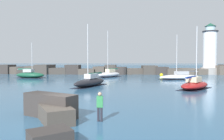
{
  "coord_description": "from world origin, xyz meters",
  "views": [
    {
      "loc": [
        3.41,
        -12.58,
        3.54
      ],
      "look_at": [
        1.65,
        26.97,
        1.88
      ],
      "focal_mm": 35.0,
      "sensor_mm": 36.0,
      "label": 1
    }
  ],
  "objects": [
    {
      "name": "foreground_rocks",
      "position": [
        -0.66,
        -0.12,
        0.6
      ],
      "size": [
        4.45,
        7.06,
        1.49
      ],
      "color": "#4C443D",
      "rests_on": "ground"
    },
    {
      "name": "sailboat_moored_4",
      "position": [
        0.72,
        35.02,
        0.67
      ],
      "size": [
        5.85,
        6.49,
        10.05
      ],
      "color": "silver",
      "rests_on": "ground"
    },
    {
      "name": "ground_plane",
      "position": [
        0.0,
        0.0,
        0.0
      ],
      "size": [
        600.0,
        600.0,
        0.0
      ],
      "primitive_type": "plane",
      "color": "#336084"
    },
    {
      "name": "mooring_buoy_orange_near",
      "position": [
        -2.39,
        22.96,
        0.29
      ],
      "size": [
        0.59,
        0.59,
        0.79
      ],
      "color": "red",
      "rests_on": "ground"
    },
    {
      "name": "sailboat_moored_5",
      "position": [
        -15.54,
        31.61,
        0.68
      ],
      "size": [
        6.56,
        3.4,
        7.29
      ],
      "color": "#195138",
      "rests_on": "ground"
    },
    {
      "name": "breakwater_jetty",
      "position": [
        2.19,
        45.66,
        1.04
      ],
      "size": [
        65.7,
        6.74,
        2.56
      ],
      "color": "#383330",
      "rests_on": "ground"
    },
    {
      "name": "sailboat_moored_0",
      "position": [
        -0.97,
        17.53,
        0.65
      ],
      "size": [
        4.64,
        7.36,
        8.53
      ],
      "color": "black",
      "rests_on": "ground"
    },
    {
      "name": "sailboat_moored_1",
      "position": [
        12.58,
        15.14,
        0.56
      ],
      "size": [
        5.9,
        6.61,
        7.92
      ],
      "color": "maroon",
      "rests_on": "ground"
    },
    {
      "name": "sailboat_moored_2",
      "position": [
        14.48,
        29.41,
        0.56
      ],
      "size": [
        8.53,
        4.3,
        8.46
      ],
      "color": "white",
      "rests_on": "ground"
    },
    {
      "name": "open_sea_beyond",
      "position": [
        0.0,
        105.71,
        0.0
      ],
      "size": [
        400.0,
        116.0,
        0.01
      ],
      "color": "#235175",
      "rests_on": "ground"
    },
    {
      "name": "person_on_rocks",
      "position": [
        2.14,
        -0.02,
        0.96
      ],
      "size": [
        0.36,
        0.23,
        1.72
      ],
      "color": "#282833",
      "rests_on": "ground"
    },
    {
      "name": "mooring_buoy_far_side",
      "position": [
        12.28,
        36.43,
        0.39
      ],
      "size": [
        0.78,
        0.78,
        0.98
      ],
      "color": "yellow",
      "rests_on": "ground"
    },
    {
      "name": "lighthouse",
      "position": [
        26.5,
        45.74,
        5.79
      ],
      "size": [
        4.61,
        4.61,
        13.4
      ],
      "color": "gray",
      "rests_on": "ground"
    }
  ]
}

